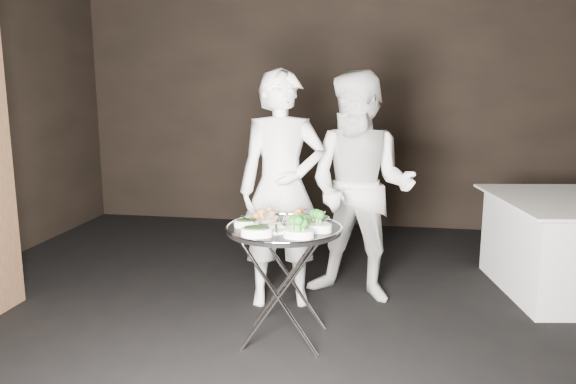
% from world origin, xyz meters
% --- Properties ---
extents(floor, '(6.00, 7.00, 0.05)m').
position_xyz_m(floor, '(0.00, 0.00, -0.03)').
color(floor, black).
rests_on(floor, ground).
extents(wall_back, '(6.00, 0.05, 3.00)m').
position_xyz_m(wall_back, '(0.00, 3.52, 1.50)').
color(wall_back, black).
rests_on(wall_back, floor).
extents(tray_stand, '(0.50, 0.43, 0.74)m').
position_xyz_m(tray_stand, '(-0.09, 0.37, 0.41)').
color(tray_stand, silver).
rests_on(tray_stand, floor).
extents(serving_tray, '(0.73, 0.73, 0.04)m').
position_xyz_m(serving_tray, '(-0.09, 0.37, 0.75)').
color(serving_tray, black).
rests_on(serving_tray, tray_stand).
extents(potato_plate_a, '(0.21, 0.21, 0.08)m').
position_xyz_m(potato_plate_a, '(-0.27, 0.53, 0.79)').
color(potato_plate_a, beige).
rests_on(potato_plate_a, serving_tray).
extents(potato_plate_b, '(0.19, 0.19, 0.07)m').
position_xyz_m(potato_plate_b, '(-0.04, 0.58, 0.79)').
color(potato_plate_b, beige).
rests_on(potato_plate_b, serving_tray).
extents(greens_bowl, '(0.11, 0.11, 0.06)m').
position_xyz_m(greens_bowl, '(0.12, 0.50, 0.78)').
color(greens_bowl, white).
rests_on(greens_bowl, serving_tray).
extents(asparagus_plate_a, '(0.22, 0.16, 0.04)m').
position_xyz_m(asparagus_plate_a, '(-0.10, 0.37, 0.77)').
color(asparagus_plate_a, white).
rests_on(asparagus_plate_a, serving_tray).
extents(asparagus_plate_b, '(0.19, 0.13, 0.04)m').
position_xyz_m(asparagus_plate_b, '(-0.11, 0.22, 0.77)').
color(asparagus_plate_b, white).
rests_on(asparagus_plate_b, serving_tray).
extents(spinach_bowl_a, '(0.17, 0.13, 0.06)m').
position_xyz_m(spinach_bowl_a, '(-0.32, 0.33, 0.79)').
color(spinach_bowl_a, white).
rests_on(spinach_bowl_a, serving_tray).
extents(spinach_bowl_b, '(0.20, 0.15, 0.08)m').
position_xyz_m(spinach_bowl_b, '(-0.21, 0.13, 0.79)').
color(spinach_bowl_b, white).
rests_on(spinach_bowl_b, serving_tray).
extents(broccoli_bowl_a, '(0.22, 0.19, 0.08)m').
position_xyz_m(broccoli_bowl_a, '(0.12, 0.31, 0.79)').
color(broccoli_bowl_a, white).
rests_on(broccoli_bowl_a, serving_tray).
extents(broccoli_bowl_b, '(0.18, 0.13, 0.08)m').
position_xyz_m(broccoli_bowl_b, '(0.03, 0.15, 0.79)').
color(broccoli_bowl_b, white).
rests_on(broccoli_bowl_b, serving_tray).
extents(serving_utensils, '(0.59, 0.43, 0.01)m').
position_xyz_m(serving_utensils, '(-0.08, 0.44, 0.81)').
color(serving_utensils, silver).
rests_on(serving_utensils, serving_tray).
extents(waiter_left, '(0.72, 0.55, 1.75)m').
position_xyz_m(waiter_left, '(-0.22, 1.01, 0.87)').
color(waiter_left, silver).
rests_on(waiter_left, floor).
extents(waiter_right, '(0.98, 0.85, 1.74)m').
position_xyz_m(waiter_right, '(0.34, 1.19, 0.87)').
color(waiter_right, silver).
rests_on(waiter_right, floor).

